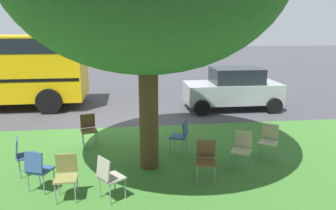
{
  "coord_description": "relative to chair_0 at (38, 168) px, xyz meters",
  "views": [
    {
      "loc": [
        -0.1,
        10.5,
        3.27
      ],
      "look_at": [
        -1.32,
        0.69,
        0.83
      ],
      "focal_mm": 34.62,
      "sensor_mm": 36.0,
      "label": 1
    }
  ],
  "objects": [
    {
      "name": "chair_1",
      "position": [
        0.53,
        -0.83,
        0.0
      ],
      "size": [
        0.53,
        0.52,
        0.88
      ],
      "color": "#335184",
      "rests_on": "ground"
    },
    {
      "name": "parked_car",
      "position": [
        -5.95,
        -5.97,
        0.32
      ],
      "size": [
        3.7,
        1.92,
        1.65
      ],
      "color": "#ADB2B7",
      "rests_on": "ground"
    },
    {
      "name": "chair_7",
      "position": [
        -3.16,
        -1.68,
        0.0
      ],
      "size": [
        0.55,
        0.54,
        0.88
      ],
      "color": "#335184",
      "rests_on": "ground"
    },
    {
      "name": "chair_3",
      "position": [
        -5.29,
        -1.06,
        0.0
      ],
      "size": [
        0.58,
        0.58,
        0.88
      ],
      "color": "beige",
      "rests_on": "ground"
    },
    {
      "name": "chair_4",
      "position": [
        -1.42,
        0.5,
        0.0
      ],
      "size": [
        0.58,
        0.58,
        0.88
      ],
      "color": "#ADA393",
      "rests_on": "ground"
    },
    {
      "name": "chair_0",
      "position": [
        0.0,
        0.0,
        0.0
      ],
      "size": [
        0.54,
        0.55,
        0.88
      ],
      "color": "#335184",
      "rests_on": "ground"
    },
    {
      "name": "chair_8",
      "position": [
        -0.6,
        0.31,
        0.0
      ],
      "size": [
        0.43,
        0.43,
        0.88
      ],
      "color": "olive",
      "rests_on": "ground"
    },
    {
      "name": "chair_6",
      "position": [
        -0.7,
        -2.55,
        0.0
      ],
      "size": [
        0.51,
        0.51,
        0.88
      ],
      "color": "brown",
      "rests_on": "ground"
    },
    {
      "name": "ground",
      "position": [
        -1.74,
        -4.29,
        -0.52
      ],
      "size": [
        80.0,
        80.0,
        0.0
      ],
      "primitive_type": "plane",
      "color": "#424247"
    },
    {
      "name": "chair_2",
      "position": [
        -4.43,
        -0.6,
        0.0
      ],
      "size": [
        0.57,
        0.57,
        0.88
      ],
      "color": "beige",
      "rests_on": "ground"
    },
    {
      "name": "grass_verge",
      "position": [
        -1.74,
        -1.09,
        -0.52
      ],
      "size": [
        48.0,
        6.0,
        0.01
      ],
      "primitive_type": "cube",
      "color": "#3D752D",
      "rests_on": "ground"
    },
    {
      "name": "chair_5",
      "position": [
        -3.44,
        -0.09,
        0.0
      ],
      "size": [
        0.49,
        0.5,
        0.88
      ],
      "color": "brown",
      "rests_on": "ground"
    }
  ]
}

